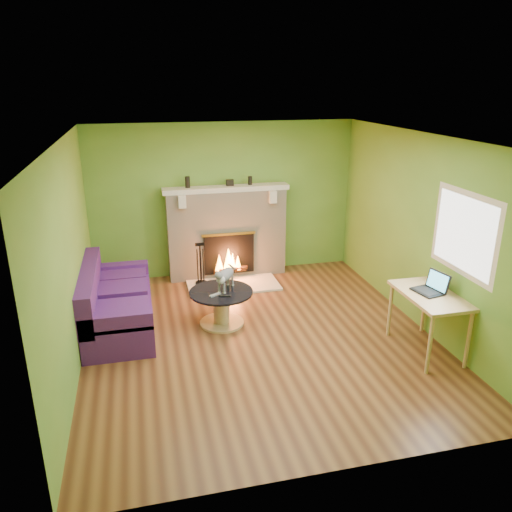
{
  "coord_description": "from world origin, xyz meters",
  "views": [
    {
      "loc": [
        -1.42,
        -5.73,
        3.25
      ],
      "look_at": [
        0.05,
        0.4,
        1.01
      ],
      "focal_mm": 35.0,
      "sensor_mm": 36.0,
      "label": 1
    }
  ],
  "objects_px": {
    "sofa": "(114,304)",
    "coffee_table": "(221,305)",
    "cat": "(226,277)",
    "desk": "(430,301)"
  },
  "relations": [
    {
      "from": "sofa",
      "to": "desk",
      "type": "height_order",
      "value": "sofa"
    },
    {
      "from": "cat",
      "to": "sofa",
      "type": "bearing_deg",
      "value": -153.81
    },
    {
      "from": "coffee_table",
      "to": "desk",
      "type": "bearing_deg",
      "value": -29.1
    },
    {
      "from": "desk",
      "to": "coffee_table",
      "type": "bearing_deg",
      "value": 150.9
    },
    {
      "from": "sofa",
      "to": "coffee_table",
      "type": "height_order",
      "value": "sofa"
    },
    {
      "from": "sofa",
      "to": "cat",
      "type": "relative_size",
      "value": 3.38
    },
    {
      "from": "coffee_table",
      "to": "desk",
      "type": "height_order",
      "value": "desk"
    },
    {
      "from": "sofa",
      "to": "coffee_table",
      "type": "bearing_deg",
      "value": -10.46
    },
    {
      "from": "coffee_table",
      "to": "cat",
      "type": "distance_m",
      "value": 0.4
    },
    {
      "from": "sofa",
      "to": "coffee_table",
      "type": "distance_m",
      "value": 1.47
    }
  ]
}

